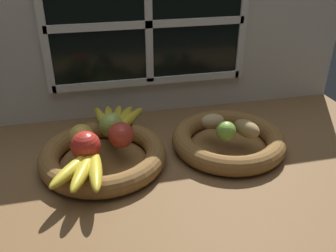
% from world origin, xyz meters
% --- Properties ---
extents(ground_plane, '(1.40, 0.90, 0.03)m').
position_xyz_m(ground_plane, '(0.00, 0.00, -0.01)').
color(ground_plane, brown).
extents(back_wall, '(1.40, 0.05, 0.55)m').
position_xyz_m(back_wall, '(0.00, 0.30, 0.28)').
color(back_wall, silver).
rests_on(back_wall, ground_plane).
extents(fruit_bowl_left, '(0.35, 0.35, 0.06)m').
position_xyz_m(fruit_bowl_left, '(-0.19, -0.01, 0.03)').
color(fruit_bowl_left, brown).
rests_on(fruit_bowl_left, ground_plane).
extents(fruit_bowl_right, '(0.33, 0.33, 0.06)m').
position_xyz_m(fruit_bowl_right, '(0.18, -0.01, 0.03)').
color(fruit_bowl_right, brown).
rests_on(fruit_bowl_right, ground_plane).
extents(apple_red_front, '(0.08, 0.08, 0.08)m').
position_xyz_m(apple_red_front, '(-0.23, -0.06, 0.09)').
color(apple_red_front, red).
rests_on(apple_red_front, fruit_bowl_left).
extents(apple_red_right, '(0.07, 0.07, 0.07)m').
position_xyz_m(apple_red_right, '(-0.13, -0.02, 0.09)').
color(apple_red_right, '#B73828').
rests_on(apple_red_right, fruit_bowl_left).
extents(apple_golden_left, '(0.06, 0.06, 0.06)m').
position_xyz_m(apple_golden_left, '(-0.24, -0.00, 0.09)').
color(apple_golden_left, gold).
rests_on(apple_golden_left, fruit_bowl_left).
extents(apple_green_back, '(0.07, 0.07, 0.07)m').
position_xyz_m(apple_green_back, '(-0.15, 0.04, 0.09)').
color(apple_green_back, '#99B74C').
rests_on(apple_green_back, fruit_bowl_left).
extents(banana_bunch_front, '(0.13, 0.19, 0.03)m').
position_xyz_m(banana_bunch_front, '(-0.23, -0.13, 0.07)').
color(banana_bunch_front, yellow).
rests_on(banana_bunch_front, fruit_bowl_left).
extents(banana_bunch_back, '(0.17, 0.19, 0.03)m').
position_xyz_m(banana_bunch_back, '(-0.14, 0.11, 0.07)').
color(banana_bunch_back, gold).
rests_on(banana_bunch_back, fruit_bowl_left).
extents(potato_oblong, '(0.07, 0.06, 0.04)m').
position_xyz_m(potato_oblong, '(0.14, 0.02, 0.08)').
color(potato_oblong, tan).
rests_on(potato_oblong, fruit_bowl_right).
extents(potato_small, '(0.08, 0.10, 0.05)m').
position_xyz_m(potato_small, '(0.21, -0.05, 0.08)').
color(potato_small, '#A38451').
rests_on(potato_small, fruit_bowl_right).
extents(lime_near, '(0.06, 0.06, 0.06)m').
position_xyz_m(lime_near, '(0.15, -0.05, 0.08)').
color(lime_near, '#7AAD3D').
rests_on(lime_near, fruit_bowl_right).
extents(chili_pepper, '(0.13, 0.04, 0.02)m').
position_xyz_m(chili_pepper, '(0.20, -0.01, 0.07)').
color(chili_pepper, red).
rests_on(chili_pepper, fruit_bowl_right).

